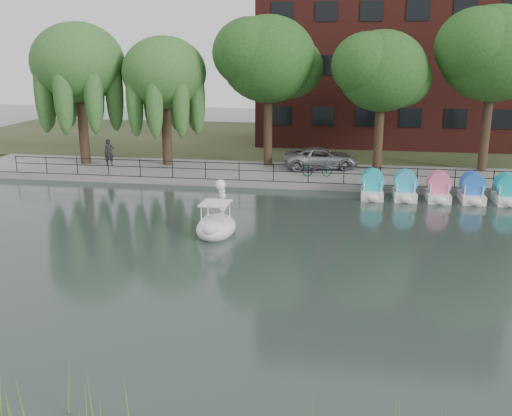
% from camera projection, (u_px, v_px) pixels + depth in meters
% --- Properties ---
extents(ground_plane, '(120.00, 120.00, 0.00)m').
position_uv_depth(ground_plane, '(224.00, 272.00, 20.25)').
color(ground_plane, '#3F4E46').
extents(promenade, '(40.00, 6.00, 0.40)m').
position_uv_depth(promenade, '(279.00, 174.00, 35.42)').
color(promenade, gray).
rests_on(promenade, ground_plane).
extents(kerb, '(40.00, 0.25, 0.40)m').
position_uv_depth(kerb, '(273.00, 185.00, 32.61)').
color(kerb, gray).
rests_on(kerb, ground_plane).
extents(land_strip, '(60.00, 22.00, 0.36)m').
position_uv_depth(land_strip, '(299.00, 141.00, 48.75)').
color(land_strip, '#47512D').
rests_on(land_strip, ground_plane).
extents(railing, '(32.00, 0.05, 1.00)m').
position_uv_depth(railing, '(273.00, 168.00, 32.55)').
color(railing, black).
rests_on(railing, promenade).
extents(apartment_building, '(20.00, 10.07, 18.00)m').
position_uv_depth(apartment_building, '(389.00, 28.00, 45.20)').
color(apartment_building, '#4C1E16').
rests_on(apartment_building, land_strip).
extents(willow_left, '(5.88, 5.88, 9.01)m').
position_uv_depth(willow_left, '(78.00, 63.00, 36.15)').
color(willow_left, '#473323').
rests_on(willow_left, promenade).
extents(willow_mid, '(5.32, 5.32, 8.15)m').
position_uv_depth(willow_mid, '(164.00, 73.00, 35.93)').
color(willow_mid, '#473323').
rests_on(willow_mid, promenade).
extents(broadleaf_center, '(6.00, 6.00, 9.25)m').
position_uv_depth(broadleaf_center, '(268.00, 60.00, 35.66)').
color(broadleaf_center, '#473323').
rests_on(broadleaf_center, promenade).
extents(broadleaf_right, '(5.40, 5.40, 8.32)m').
position_uv_depth(broadleaf_right, '(382.00, 72.00, 34.28)').
color(broadleaf_right, '#473323').
rests_on(broadleaf_right, promenade).
extents(broadleaf_far, '(6.30, 6.30, 9.71)m').
position_uv_depth(broadleaf_far, '(494.00, 54.00, 33.95)').
color(broadleaf_far, '#473323').
rests_on(broadleaf_far, promenade).
extents(minivan, '(3.66, 5.85, 1.51)m').
position_uv_depth(minivan, '(321.00, 157.00, 35.99)').
color(minivan, gray).
rests_on(minivan, promenade).
extents(bicycle, '(0.82, 1.78, 1.00)m').
position_uv_depth(bicycle, '(317.00, 168.00, 33.75)').
color(bicycle, gray).
rests_on(bicycle, promenade).
extents(pedestrian, '(0.86, 0.82, 1.98)m').
position_uv_depth(pedestrian, '(109.00, 151.00, 36.75)').
color(pedestrian, black).
rests_on(pedestrian, promenade).
extents(swan_boat, '(1.70, 2.73, 2.21)m').
position_uv_depth(swan_boat, '(216.00, 223.00, 24.40)').
color(swan_boat, white).
rests_on(swan_boat, ground_plane).
extents(pedal_boat_row, '(11.35, 1.70, 1.40)m').
position_uv_depth(pedal_boat_row, '(472.00, 190.00, 29.59)').
color(pedal_boat_row, white).
rests_on(pedal_boat_row, ground_plane).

